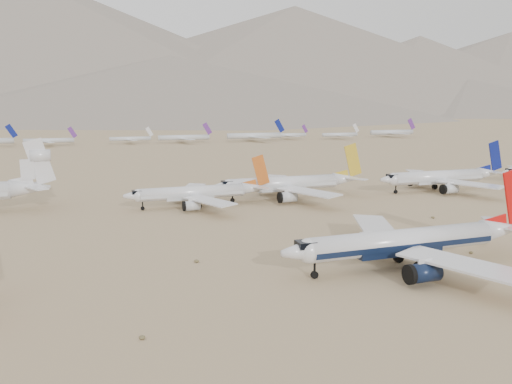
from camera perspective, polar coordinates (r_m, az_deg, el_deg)
ground at (r=97.06m, az=13.16°, el=-8.52°), size 7000.00×7000.00×0.00m
main_airliner at (r=98.79m, az=17.48°, el=-5.38°), size 51.34×50.15×18.12m
row2_navy_widebody at (r=188.97m, az=20.55°, el=1.61°), size 49.00×47.92×17.43m
row2_gold_tail at (r=162.41m, az=3.87°, el=0.96°), size 49.30×48.21×17.55m
row2_orange_tail at (r=150.36m, az=-6.58°, el=-0.08°), size 42.24×41.32×15.07m
distant_storage_row at (r=397.43m, az=-13.79°, el=5.99°), size 517.10×52.92×15.95m
mountain_range at (r=1737.05m, az=-15.57°, el=14.95°), size 7354.00×3024.00×470.00m
foothills at (r=1311.59m, az=7.16°, el=11.55°), size 4637.50×1395.00×155.00m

